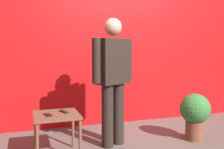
# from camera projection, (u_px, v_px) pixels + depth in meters

# --- Properties ---
(back_wall_red) EXTENTS (5.94, 0.12, 3.29)m
(back_wall_red) POSITION_uv_depth(u_px,v_px,m) (119.00, 32.00, 4.65)
(back_wall_red) COLOR red
(back_wall_red) RESTS_ON ground_plane
(standing_person) EXTENTS (0.67, 0.40, 1.75)m
(standing_person) POSITION_uv_depth(u_px,v_px,m) (113.00, 75.00, 3.53)
(standing_person) COLOR black
(standing_person) RESTS_ON ground_plane
(side_table) EXTENTS (0.55, 0.55, 0.54)m
(side_table) POSITION_uv_depth(u_px,v_px,m) (56.00, 120.00, 3.19)
(side_table) COLOR brown
(side_table) RESTS_ON ground_plane
(cell_phone) EXTENTS (0.10, 0.16, 0.01)m
(cell_phone) POSITION_uv_depth(u_px,v_px,m) (48.00, 115.00, 3.12)
(cell_phone) COLOR black
(cell_phone) RESTS_ON side_table
(tv_remote) EXTENTS (0.10, 0.17, 0.02)m
(tv_remote) POSITION_uv_depth(u_px,v_px,m) (64.00, 111.00, 3.27)
(tv_remote) COLOR black
(tv_remote) RESTS_ON side_table
(potted_plant) EXTENTS (0.44, 0.44, 0.69)m
(potted_plant) POSITION_uv_depth(u_px,v_px,m) (195.00, 113.00, 3.79)
(potted_plant) COLOR brown
(potted_plant) RESTS_ON ground_plane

